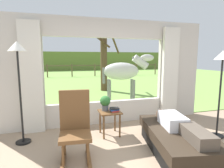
# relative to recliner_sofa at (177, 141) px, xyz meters

# --- Properties ---
(back_wall_with_window) EXTENTS (5.20, 0.12, 2.55)m
(back_wall_with_window) POSITION_rel_recliner_sofa_xyz_m (-0.76, 1.80, 1.03)
(back_wall_with_window) COLOR beige
(back_wall_with_window) RESTS_ON ground_plane
(curtain_panel_left) EXTENTS (0.44, 0.10, 2.40)m
(curtain_panel_left) POSITION_rel_recliner_sofa_xyz_m (-2.45, 1.66, 0.98)
(curtain_panel_left) COLOR silver
(curtain_panel_left) RESTS_ON ground_plane
(curtain_panel_right) EXTENTS (0.44, 0.10, 2.40)m
(curtain_panel_right) POSITION_rel_recliner_sofa_xyz_m (0.93, 1.66, 0.98)
(curtain_panel_right) COLOR silver
(curtain_panel_right) RESTS_ON ground_plane
(outdoor_pasture_lawn) EXTENTS (36.00, 21.68, 0.02)m
(outdoor_pasture_lawn) POSITION_rel_recliner_sofa_xyz_m (-0.76, 12.70, -0.21)
(outdoor_pasture_lawn) COLOR #759E47
(outdoor_pasture_lawn) RESTS_ON ground_plane
(distant_hill_ridge) EXTENTS (36.00, 2.00, 2.40)m
(distant_hill_ridge) POSITION_rel_recliner_sofa_xyz_m (-0.76, 22.54, 0.98)
(distant_hill_ridge) COLOR olive
(distant_hill_ridge) RESTS_ON ground_plane
(recliner_sofa) EXTENTS (1.22, 1.84, 0.42)m
(recliner_sofa) POSITION_rel_recliner_sofa_xyz_m (0.00, 0.00, 0.00)
(recliner_sofa) COLOR black
(recliner_sofa) RESTS_ON ground_plane
(reclining_person) EXTENTS (0.45, 1.43, 0.22)m
(reclining_person) POSITION_rel_recliner_sofa_xyz_m (0.00, -0.05, 0.30)
(reclining_person) COLOR silver
(reclining_person) RESTS_ON recliner_sofa
(rocking_chair) EXTENTS (0.52, 0.72, 1.12)m
(rocking_chair) POSITION_rel_recliner_sofa_xyz_m (-1.68, 0.29, 0.33)
(rocking_chair) COLOR brown
(rocking_chair) RESTS_ON ground_plane
(side_table) EXTENTS (0.44, 0.44, 0.52)m
(side_table) POSITION_rel_recliner_sofa_xyz_m (-0.90, 1.05, 0.21)
(side_table) COLOR brown
(side_table) RESTS_ON ground_plane
(potted_plant) EXTENTS (0.22, 0.22, 0.32)m
(potted_plant) POSITION_rel_recliner_sofa_xyz_m (-0.98, 1.11, 0.48)
(potted_plant) COLOR #4C5156
(potted_plant) RESTS_ON side_table
(book_stack) EXTENTS (0.20, 0.15, 0.09)m
(book_stack) POSITION_rel_recliner_sofa_xyz_m (-0.82, 0.98, 0.35)
(book_stack) COLOR #B22D28
(book_stack) RESTS_ON side_table
(floor_lamp_left) EXTENTS (0.32, 0.32, 1.93)m
(floor_lamp_left) POSITION_rel_recliner_sofa_xyz_m (-2.61, 1.16, 1.34)
(floor_lamp_left) COLOR black
(floor_lamp_left) RESTS_ON ground_plane
(floor_lamp_right) EXTENTS (0.32, 0.32, 1.77)m
(floor_lamp_right) POSITION_rel_recliner_sofa_xyz_m (1.22, 0.34, 1.21)
(floor_lamp_right) COLOR black
(floor_lamp_right) RESTS_ON ground_plane
(horse) EXTENTS (1.82, 0.77, 1.73)m
(horse) POSITION_rel_recliner_sofa_xyz_m (0.28, 3.48, 0.94)
(horse) COLOR #B2B2AD
(horse) RESTS_ON outdoor_pasture_lawn
(pasture_tree) EXTENTS (1.47, 1.21, 3.10)m
(pasture_tree) POSITION_rel_recliner_sofa_xyz_m (0.25, 6.18, 1.45)
(pasture_tree) COLOR #4C3823
(pasture_tree) RESTS_ON outdoor_pasture_lawn
(pasture_fence_line) EXTENTS (16.10, 0.10, 1.10)m
(pasture_fence_line) POSITION_rel_recliner_sofa_xyz_m (-0.76, 13.53, 0.53)
(pasture_fence_line) COLOR brown
(pasture_fence_line) RESTS_ON outdoor_pasture_lawn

